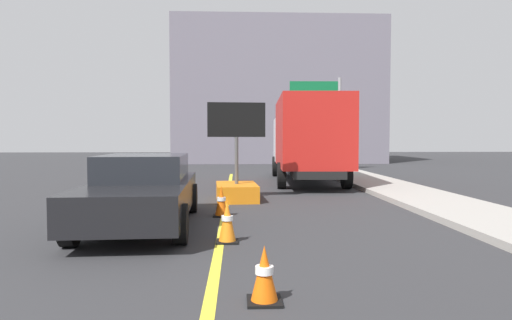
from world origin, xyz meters
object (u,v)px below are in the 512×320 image
Objects in this scene: pickup_car at (143,190)px; traffic_cone_mid_lane at (264,275)px; arrow_board_trailer at (237,183)px; box_truck at (307,138)px; highway_guide_sign at (325,107)px; traffic_cone_far_lane at (227,221)px; traffic_cone_curbside at (221,201)px.

traffic_cone_mid_lane is at bearing -62.93° from pickup_car.
arrow_board_trailer is at bearing 62.99° from pickup_car.
box_truck is at bearing 78.99° from traffic_cone_mid_lane.
traffic_cone_mid_lane is (-2.44, -12.55, -1.45)m from box_truck.
traffic_cone_mid_lane is at bearing -103.11° from highway_guide_sign.
traffic_cone_mid_lane is at bearing -80.57° from traffic_cone_far_lane.
pickup_car is 0.96× the size of highway_guide_sign.
highway_guide_sign is 7.08× the size of traffic_cone_far_lane.
highway_guide_sign is 17.48m from traffic_cone_far_lane.
arrow_board_trailer is 0.54× the size of highway_guide_sign.
highway_guide_sign is at bearing 70.08° from traffic_cone_curbside.
traffic_cone_mid_lane is (-4.46, -19.16, -3.13)m from highway_guide_sign.
box_truck is at bearing 60.49° from arrow_board_trailer.
highway_guide_sign reaches higher than traffic_cone_mid_lane.
arrow_board_trailer is 5.70m from box_truck.
highway_guide_sign is at bearing 67.42° from arrow_board_trailer.
traffic_cone_far_lane is at bearing -106.27° from box_truck.
traffic_cone_mid_lane is 5.15m from traffic_cone_curbside.
highway_guide_sign is 15.26m from traffic_cone_curbside.
traffic_cone_far_lane is at bearing -41.41° from pickup_car.
arrow_board_trailer is 2.62m from traffic_cone_curbside.
arrow_board_trailer is at bearing -112.58° from highway_guide_sign.
pickup_car is at bearing 138.59° from traffic_cone_far_lane.
highway_guide_sign is at bearing 72.99° from box_truck.
traffic_cone_mid_lane is 0.85× the size of traffic_cone_far_lane.
traffic_cone_far_lane is (1.67, -1.48, -0.35)m from pickup_car.
pickup_car is at bearing -117.01° from arrow_board_trailer.
traffic_cone_curbside is at bearing -109.92° from highway_guide_sign.
arrow_board_trailer is 3.82× the size of traffic_cone_far_lane.
arrow_board_trailer is at bearing 88.36° from traffic_cone_far_lane.
traffic_cone_far_lane is (-0.14, -5.04, -0.13)m from arrow_board_trailer.
traffic_cone_mid_lane is (2.12, -4.14, -0.40)m from pickup_car.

